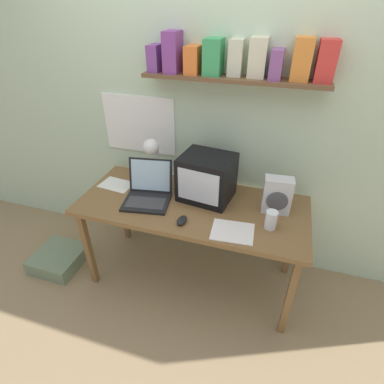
{
  "coord_description": "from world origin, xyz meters",
  "views": [
    {
      "loc": [
        0.52,
        -1.68,
        2.0
      ],
      "look_at": [
        0.0,
        0.0,
        0.85
      ],
      "focal_mm": 28.0,
      "sensor_mm": 36.0,
      "label": 1
    }
  ],
  "objects_px": {
    "loose_paper_near_laptop": "(117,185)",
    "corner_desk": "(192,211)",
    "space_heater": "(277,195)",
    "crt_monitor": "(207,177)",
    "floor_cushion": "(59,259)",
    "juice_glass": "(271,221)",
    "printed_handout": "(233,231)",
    "computer_mouse": "(182,220)",
    "desk_lamp": "(152,152)",
    "laptop": "(148,190)"
  },
  "relations": [
    {
      "from": "corner_desk",
      "to": "space_heater",
      "type": "height_order",
      "value": "space_heater"
    },
    {
      "from": "desk_lamp",
      "to": "computer_mouse",
      "type": "height_order",
      "value": "desk_lamp"
    },
    {
      "from": "juice_glass",
      "to": "space_heater",
      "type": "distance_m",
      "value": 0.21
    },
    {
      "from": "corner_desk",
      "to": "loose_paper_near_laptop",
      "type": "bearing_deg",
      "value": 174.02
    },
    {
      "from": "computer_mouse",
      "to": "floor_cushion",
      "type": "distance_m",
      "value": 1.36
    },
    {
      "from": "laptop",
      "to": "loose_paper_near_laptop",
      "type": "relative_size",
      "value": 1.36
    },
    {
      "from": "juice_glass",
      "to": "computer_mouse",
      "type": "bearing_deg",
      "value": -167.94
    },
    {
      "from": "crt_monitor",
      "to": "juice_glass",
      "type": "distance_m",
      "value": 0.54
    },
    {
      "from": "printed_handout",
      "to": "floor_cushion",
      "type": "xyz_separation_m",
      "value": [
        -1.5,
        -0.0,
        -0.69
      ]
    },
    {
      "from": "computer_mouse",
      "to": "printed_handout",
      "type": "bearing_deg",
      "value": 0.98
    },
    {
      "from": "corner_desk",
      "to": "laptop",
      "type": "xyz_separation_m",
      "value": [
        -0.33,
        -0.03,
        0.13
      ]
    },
    {
      "from": "printed_handout",
      "to": "corner_desk",
      "type": "bearing_deg",
      "value": 147.19
    },
    {
      "from": "laptop",
      "to": "floor_cushion",
      "type": "xyz_separation_m",
      "value": [
        -0.84,
        -0.2,
        -0.76
      ]
    },
    {
      "from": "desk_lamp",
      "to": "floor_cushion",
      "type": "xyz_separation_m",
      "value": [
        -0.82,
        -0.36,
        -0.99
      ]
    },
    {
      "from": "crt_monitor",
      "to": "printed_handout",
      "type": "distance_m",
      "value": 0.46
    },
    {
      "from": "corner_desk",
      "to": "loose_paper_near_laptop",
      "type": "relative_size",
      "value": 6.02
    },
    {
      "from": "juice_glass",
      "to": "computer_mouse",
      "type": "xyz_separation_m",
      "value": [
        -0.55,
        -0.12,
        -0.04
      ]
    },
    {
      "from": "juice_glass",
      "to": "printed_handout",
      "type": "relative_size",
      "value": 0.44
    },
    {
      "from": "laptop",
      "to": "desk_lamp",
      "type": "xyz_separation_m",
      "value": [
        -0.02,
        0.16,
        0.23
      ]
    },
    {
      "from": "laptop",
      "to": "juice_glass",
      "type": "relative_size",
      "value": 2.97
    },
    {
      "from": "laptop",
      "to": "desk_lamp",
      "type": "relative_size",
      "value": 0.93
    },
    {
      "from": "crt_monitor",
      "to": "loose_paper_near_laptop",
      "type": "distance_m",
      "value": 0.74
    },
    {
      "from": "floor_cushion",
      "to": "juice_glass",
      "type": "bearing_deg",
      "value": 3.91
    },
    {
      "from": "laptop",
      "to": "printed_handout",
      "type": "distance_m",
      "value": 0.69
    },
    {
      "from": "space_heater",
      "to": "loose_paper_near_laptop",
      "type": "height_order",
      "value": "space_heater"
    },
    {
      "from": "corner_desk",
      "to": "printed_handout",
      "type": "relative_size",
      "value": 5.81
    },
    {
      "from": "desk_lamp",
      "to": "juice_glass",
      "type": "height_order",
      "value": "desk_lamp"
    },
    {
      "from": "space_heater",
      "to": "computer_mouse",
      "type": "bearing_deg",
      "value": -156.49
    },
    {
      "from": "corner_desk",
      "to": "printed_handout",
      "type": "xyz_separation_m",
      "value": [
        0.34,
        -0.22,
        0.07
      ]
    },
    {
      "from": "desk_lamp",
      "to": "corner_desk",
      "type": "bearing_deg",
      "value": -6.51
    },
    {
      "from": "space_heater",
      "to": "loose_paper_near_laptop",
      "type": "xyz_separation_m",
      "value": [
        -1.22,
        -0.02,
        -0.13
      ]
    },
    {
      "from": "computer_mouse",
      "to": "printed_handout",
      "type": "xyz_separation_m",
      "value": [
        0.33,
        0.01,
        -0.01
      ]
    },
    {
      "from": "desk_lamp",
      "to": "printed_handout",
      "type": "relative_size",
      "value": 1.42
    },
    {
      "from": "space_heater",
      "to": "printed_handout",
      "type": "distance_m",
      "value": 0.41
    },
    {
      "from": "loose_paper_near_laptop",
      "to": "floor_cushion",
      "type": "height_order",
      "value": "loose_paper_near_laptop"
    },
    {
      "from": "crt_monitor",
      "to": "space_heater",
      "type": "height_order",
      "value": "crt_monitor"
    },
    {
      "from": "loose_paper_near_laptop",
      "to": "corner_desk",
      "type": "bearing_deg",
      "value": -5.98
    },
    {
      "from": "desk_lamp",
      "to": "floor_cushion",
      "type": "height_order",
      "value": "desk_lamp"
    },
    {
      "from": "space_heater",
      "to": "floor_cushion",
      "type": "distance_m",
      "value": 1.94
    },
    {
      "from": "printed_handout",
      "to": "loose_paper_near_laptop",
      "type": "bearing_deg",
      "value": 163.85
    },
    {
      "from": "crt_monitor",
      "to": "laptop",
      "type": "relative_size",
      "value": 1.09
    },
    {
      "from": "corner_desk",
      "to": "juice_glass",
      "type": "distance_m",
      "value": 0.58
    },
    {
      "from": "desk_lamp",
      "to": "floor_cushion",
      "type": "bearing_deg",
      "value": -140.98
    },
    {
      "from": "juice_glass",
      "to": "printed_handout",
      "type": "xyz_separation_m",
      "value": [
        -0.22,
        -0.11,
        -0.05
      ]
    },
    {
      "from": "computer_mouse",
      "to": "floor_cushion",
      "type": "bearing_deg",
      "value": 179.96
    },
    {
      "from": "crt_monitor",
      "to": "floor_cushion",
      "type": "relative_size",
      "value": 1.03
    },
    {
      "from": "floor_cushion",
      "to": "loose_paper_near_laptop",
      "type": "bearing_deg",
      "value": 29.29
    },
    {
      "from": "corner_desk",
      "to": "juice_glass",
      "type": "bearing_deg",
      "value": -10.61
    },
    {
      "from": "corner_desk",
      "to": "crt_monitor",
      "type": "xyz_separation_m",
      "value": [
        0.07,
        0.12,
        0.23
      ]
    },
    {
      "from": "space_heater",
      "to": "computer_mouse",
      "type": "relative_size",
      "value": 2.39
    }
  ]
}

